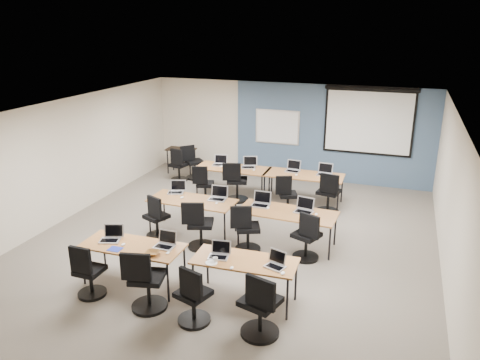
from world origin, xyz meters
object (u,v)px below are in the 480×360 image
at_px(task_chair_0, 88,275).
at_px(task_chair_2, 193,300).
at_px(training_table_front_right, 245,263).
at_px(laptop_2, 219,253).
at_px(task_chair_9, 236,185).
at_px(training_table_back_right, 304,176).
at_px(spare_chair_b, 178,167).
at_px(laptop_3, 276,263).
at_px(utility_table, 181,152).
at_px(projector_screen, 369,118).
at_px(whiteboard, 277,127).
at_px(laptop_7, 304,208).
at_px(laptop_1, 165,243).
at_px(task_chair_1, 146,285).
at_px(task_chair_3, 260,310).
at_px(laptop_8, 220,163).
at_px(laptop_9, 249,165).
at_px(task_chair_5, 199,229).
at_px(task_chair_6, 246,232).
at_px(training_table_mid_right, 287,214).
at_px(spare_chair_a, 193,165).
at_px(task_chair_11, 328,196).
at_px(laptop_0, 111,237).
at_px(task_chair_4, 156,220).
at_px(laptop_4, 177,190).
at_px(laptop_10, 293,169).
at_px(training_table_mid_left, 192,202).
at_px(task_chair_8, 204,187).
at_px(task_chair_10, 287,197).
at_px(laptop_6, 261,202).
at_px(task_chair_7, 307,240).
at_px(laptop_11, 325,172).

relative_size(task_chair_0, task_chair_2, 0.97).
relative_size(training_table_front_right, laptop_2, 5.27).
height_order(laptop_2, task_chair_9, task_chair_9).
xyz_separation_m(training_table_back_right, spare_chair_b, (-3.68, 0.48, -0.29)).
height_order(training_table_back_right, laptop_3, laptop_3).
relative_size(training_table_back_right, utility_table, 2.27).
bearing_deg(training_table_back_right, projector_screen, 53.85).
relative_size(whiteboard, laptop_7, 3.57).
relative_size(laptop_1, task_chair_1, 0.31).
bearing_deg(task_chair_3, laptop_8, 133.44).
height_order(task_chair_1, laptop_9, task_chair_1).
height_order(task_chair_3, task_chair_5, task_chair_3).
xyz_separation_m(task_chair_1, task_chair_6, (0.83, 2.38, -0.03)).
bearing_deg(laptop_8, projector_screen, 15.47).
relative_size(task_chair_6, laptop_9, 2.74).
relative_size(training_table_front_right, training_table_mid_right, 0.85).
height_order(training_table_front_right, laptop_8, laptop_8).
distance_m(utility_table, spare_chair_a, 0.70).
relative_size(projector_screen, laptop_3, 7.99).
bearing_deg(task_chair_11, laptop_0, -116.57).
height_order(laptop_2, laptop_8, laptop_8).
bearing_deg(task_chair_0, task_chair_11, 57.93).
xyz_separation_m(task_chair_4, laptop_9, (0.97, 3.15, 0.40)).
xyz_separation_m(whiteboard, laptop_3, (1.76, -6.49, -0.66)).
xyz_separation_m(projector_screen, laptop_4, (-3.67, -4.03, -1.09)).
relative_size(task_chair_6, laptop_10, 2.82).
xyz_separation_m(training_table_front_right, training_table_mid_left, (-1.90, 2.12, 0.01)).
relative_size(training_table_mid_left, task_chair_9, 1.78).
relative_size(task_chair_2, task_chair_11, 0.97).
height_order(task_chair_5, task_chair_8, task_chair_5).
bearing_deg(task_chair_10, task_chair_8, 157.10).
bearing_deg(task_chair_5, task_chair_2, -85.46).
bearing_deg(spare_chair_b, task_chair_6, -35.45).
xyz_separation_m(task_chair_4, task_chair_5, (1.03, -0.14, 0.03)).
bearing_deg(task_chair_2, laptop_3, 56.22).
bearing_deg(laptop_8, laptop_6, -62.88).
distance_m(task_chair_3, task_chair_9, 5.38).
xyz_separation_m(task_chair_3, task_chair_7, (0.15, 2.48, -0.03)).
distance_m(whiteboard, laptop_11, 2.48).
relative_size(task_chair_5, task_chair_8, 1.07).
bearing_deg(laptop_3, laptop_0, -159.27).
bearing_deg(task_chair_0, task_chair_8, 89.95).
xyz_separation_m(whiteboard, task_chair_8, (-1.15, -2.64, -1.06)).
relative_size(laptop_3, laptop_6, 0.83).
height_order(laptop_9, task_chair_10, laptop_9).
relative_size(projector_screen, training_table_mid_right, 1.24).
distance_m(task_chair_6, task_chair_7, 1.19).
height_order(laptop_0, task_chair_3, task_chair_3).
relative_size(whiteboard, laptop_0, 3.80).
relative_size(projector_screen, training_table_mid_left, 1.31).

